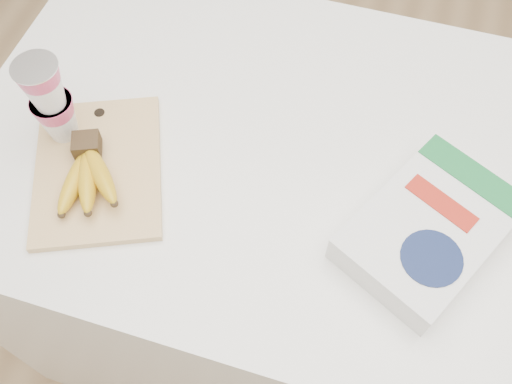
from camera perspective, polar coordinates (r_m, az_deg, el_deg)
table at (r=1.49m, az=2.42°, el=-5.97°), size 1.25×0.83×0.94m
cutting_board at (r=1.08m, az=-15.50°, el=2.22°), size 0.33×0.37×0.02m
bananas at (r=1.05m, az=-16.51°, el=1.75°), size 0.15×0.18×0.06m
yogurt_stack at (r=1.06m, az=-19.96°, el=8.71°), size 0.08×0.08×0.18m
cereal_box at (r=1.00m, az=16.90°, el=-3.57°), size 0.31×0.35×0.06m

